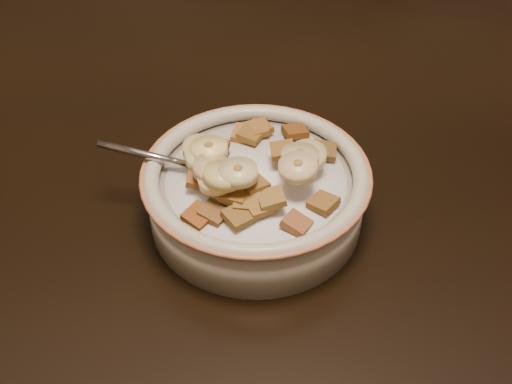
{
  "coord_description": "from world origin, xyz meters",
  "views": [
    {
      "loc": [
        0.01,
        -0.44,
        1.15
      ],
      "look_at": [
        0.02,
        -0.04,
        0.78
      ],
      "focal_mm": 45.0,
      "sensor_mm": 36.0,
      "label": 1
    }
  ],
  "objects_px": {
    "chair": "(320,39)",
    "spoon": "(221,172)",
    "table": "(235,202)",
    "cereal_bowl": "(256,199)"
  },
  "relations": [
    {
      "from": "table",
      "to": "chair",
      "type": "bearing_deg",
      "value": 75.13
    },
    {
      "from": "cereal_bowl",
      "to": "spoon",
      "type": "relative_size",
      "value": 4.17
    },
    {
      "from": "chair",
      "to": "cereal_bowl",
      "type": "distance_m",
      "value": 0.84
    },
    {
      "from": "chair",
      "to": "spoon",
      "type": "bearing_deg",
      "value": -101.76
    },
    {
      "from": "spoon",
      "to": "cereal_bowl",
      "type": "bearing_deg",
      "value": 90.0
    },
    {
      "from": "spoon",
      "to": "table",
      "type": "bearing_deg",
      "value": 173.79
    },
    {
      "from": "spoon",
      "to": "chair",
      "type": "bearing_deg",
      "value": 176.34
    },
    {
      "from": "chair",
      "to": "spoon",
      "type": "distance_m",
      "value": 0.85
    },
    {
      "from": "table",
      "to": "cereal_bowl",
      "type": "relative_size",
      "value": 7.62
    },
    {
      "from": "chair",
      "to": "spoon",
      "type": "height_order",
      "value": "chair"
    }
  ]
}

